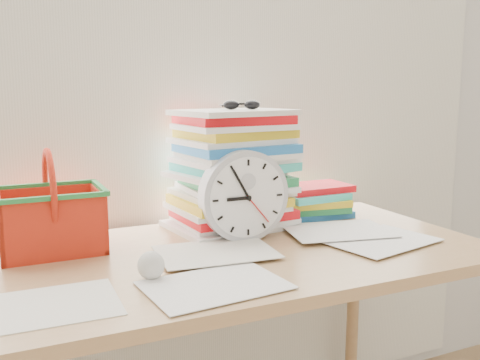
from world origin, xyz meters
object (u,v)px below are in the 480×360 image
clock (244,196)px  paper_stack (231,169)px  basket (50,202)px  desk (223,279)px  book_stack (314,201)px

clock → paper_stack: bearing=79.3°
clock → basket: basket is taller
desk → basket: (-0.40, 0.19, 0.21)m
desk → book_stack: (0.42, 0.23, 0.13)m
book_stack → basket: (-0.82, -0.04, 0.08)m
paper_stack → basket: (-0.52, -0.03, -0.05)m
paper_stack → basket: bearing=-176.2°
desk → basket: 0.49m
paper_stack → clock: 0.16m
paper_stack → clock: paper_stack is taller
paper_stack → basket: paper_stack is taller
paper_stack → clock: bearing=-100.7°
book_stack → paper_stack: bearing=-179.8°
paper_stack → desk: bearing=-118.8°
basket → book_stack: bearing=2.3°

